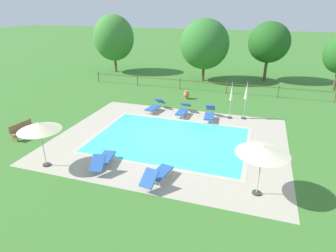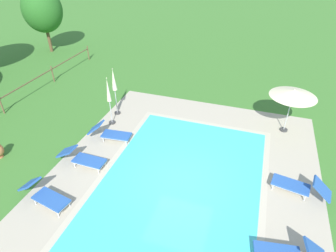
# 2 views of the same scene
# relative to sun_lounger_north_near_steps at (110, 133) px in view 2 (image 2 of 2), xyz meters

# --- Properties ---
(ground_plane) EXTENTS (160.00, 160.00, 0.00)m
(ground_plane) POSITION_rel_sun_lounger_north_near_steps_xyz_m (-1.59, -3.82, -0.38)
(ground_plane) COLOR #3D752D
(pool_deck_paving) EXTENTS (12.85, 10.28, 0.01)m
(pool_deck_paving) POSITION_rel_sun_lounger_north_near_steps_xyz_m (-1.59, -3.82, -0.37)
(pool_deck_paving) COLOR #B2A893
(pool_deck_paving) RESTS_ON ground
(swimming_pool_water) EXTENTS (8.42, 5.85, 0.01)m
(swimming_pool_water) POSITION_rel_sun_lounger_north_near_steps_xyz_m (-1.59, -3.82, -0.37)
(swimming_pool_water) COLOR #42CCD6
(swimming_pool_water) RESTS_ON ground
(pool_coping_rim) EXTENTS (8.90, 6.33, 0.01)m
(pool_coping_rim) POSITION_rel_sun_lounger_north_near_steps_xyz_m (-1.59, -3.82, -0.37)
(pool_coping_rim) COLOR #C0B59F
(pool_coping_rim) RESTS_ON ground
(sun_lounger_north_near_steps) EXTENTS (0.78, 2.02, 0.88)m
(sun_lounger_north_near_steps) POSITION_rel_sun_lounger_north_near_steps_xyz_m (0.00, 0.00, 0.00)
(sun_lounger_north_near_steps) COLOR #2856A8
(sun_lounger_north_near_steps) RESTS_ON ground
(sun_lounger_north_mid) EXTENTS (0.94, 2.05, 0.87)m
(sun_lounger_north_mid) POSITION_rel_sun_lounger_north_near_steps_xyz_m (-0.80, -8.01, -0.00)
(sun_lounger_north_mid) COLOR #2856A8
(sun_lounger_north_mid) RESTS_ON ground
(sun_lounger_north_far) EXTENTS (0.95, 2.08, 0.83)m
(sun_lounger_north_far) POSITION_rel_sun_lounger_north_near_steps_xyz_m (-4.04, 0.38, -0.01)
(sun_lounger_north_far) COLOR #2856A8
(sun_lounger_north_far) RESTS_ON ground
(sun_lounger_south_near_corner) EXTENTS (0.64, 2.06, 0.76)m
(sun_lounger_south_near_corner) POSITION_rel_sun_lounger_north_near_steps_xyz_m (-1.91, 0.24, -0.02)
(sun_lounger_south_near_corner) COLOR #2856A8
(sun_lounger_south_near_corner) RESTS_ON ground
(patio_umbrella_open_foreground) EXTENTS (2.07, 2.07, 2.22)m
(patio_umbrella_open_foreground) POSITION_rel_sun_lounger_north_near_steps_xyz_m (3.32, -7.57, 1.62)
(patio_umbrella_open_foreground) COLOR #383838
(patio_umbrella_open_foreground) RESTS_ON ground
(patio_umbrella_closed_row_west) EXTENTS (0.32, 0.32, 2.54)m
(patio_umbrella_closed_row_west) POSITION_rel_sun_lounger_north_near_steps_xyz_m (2.20, 0.80, 1.35)
(patio_umbrella_closed_row_west) COLOR #383838
(patio_umbrella_closed_row_west) RESTS_ON ground
(patio_umbrella_closed_row_mid_west) EXTENTS (0.32, 0.32, 2.48)m
(patio_umbrella_closed_row_mid_west) POSITION_rel_sun_lounger_north_near_steps_xyz_m (1.27, 0.62, 1.20)
(patio_umbrella_closed_row_mid_west) COLOR #383838
(patio_umbrella_closed_row_mid_west) RESTS_ON ground
(tree_far_west) EXTENTS (2.97, 2.97, 4.92)m
(tree_far_west) POSITION_rel_sun_lounger_north_near_steps_xyz_m (9.39, 10.45, 2.85)
(tree_far_west) COLOR brown
(tree_far_west) RESTS_ON ground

